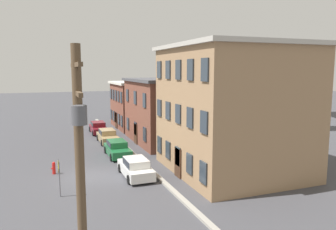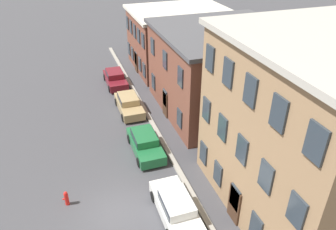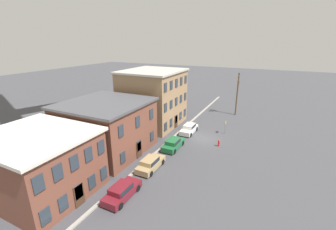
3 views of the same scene
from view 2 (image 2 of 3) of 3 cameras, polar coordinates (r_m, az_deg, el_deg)
ground_plane at (r=19.65m, az=-8.66°, el=-16.47°), size 200.00×200.00×0.00m
kerb_strip at (r=20.44m, az=4.12°, el=-13.49°), size 56.00×0.36×0.16m
apartment_corner at (r=37.01m, az=2.05°, el=13.11°), size 8.96×10.48×6.32m
apartment_midblock at (r=28.25m, az=9.41°, el=7.76°), size 10.78×10.57×6.99m
apartment_far at (r=18.77m, az=24.94°, el=-2.43°), size 10.83×9.54×9.84m
car_maroon at (r=33.59m, az=-9.19°, el=6.43°), size 4.40×1.92×1.43m
car_tan at (r=28.52m, az=-6.83°, el=2.03°), size 4.40×1.92×1.43m
car_green at (r=23.42m, az=-4.01°, el=-4.78°), size 4.40×1.92×1.43m
car_white at (r=18.74m, az=1.40°, el=-15.60°), size 4.40×1.92×1.43m
fire_hydrant at (r=20.42m, az=-17.28°, el=-13.65°), size 0.24×0.34×0.96m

